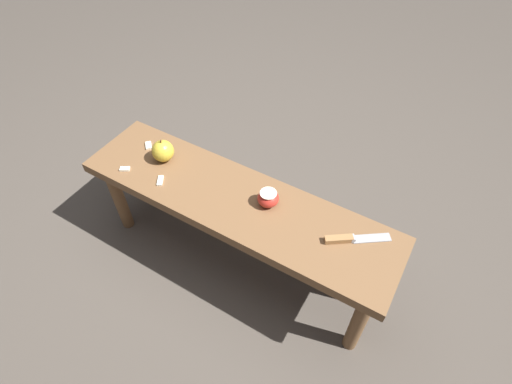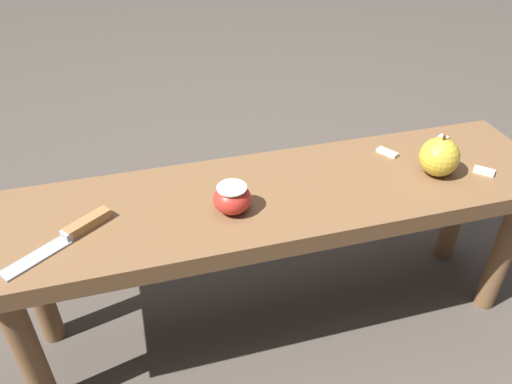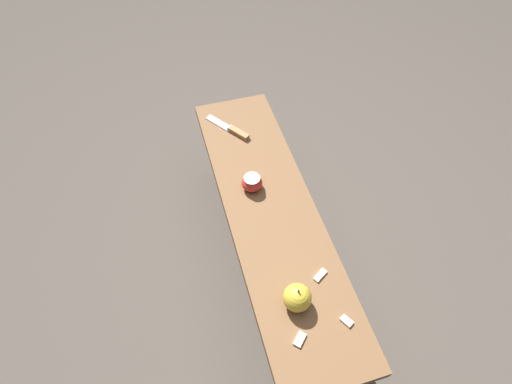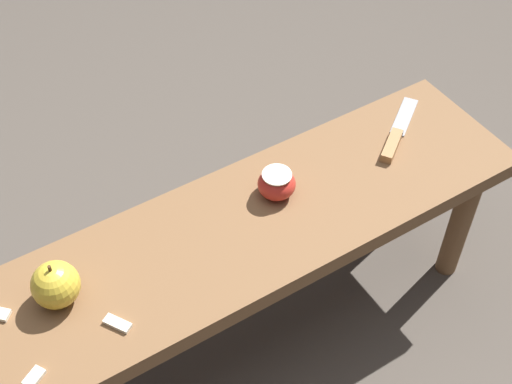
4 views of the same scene
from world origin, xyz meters
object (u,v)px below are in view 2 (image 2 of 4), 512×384
object	(u,v)px
knife	(74,232)
apple_cut	(232,198)
wooden_bench	(280,213)
apple_whole	(439,157)

from	to	relation	value
knife	apple_cut	xyz separation A→B (m)	(0.30, -0.00, 0.02)
wooden_bench	knife	world-z (taller)	knife
wooden_bench	knife	bearing A→B (deg)	-175.34
wooden_bench	apple_cut	bearing A→B (deg)	-161.44
apple_whole	apple_cut	xyz separation A→B (m)	(-0.46, -0.01, -0.01)
wooden_bench	apple_cut	size ratio (longest dim) A/B	15.98
wooden_bench	apple_whole	size ratio (longest dim) A/B	12.61
knife	apple_whole	bearing A→B (deg)	144.78
apple_whole	wooden_bench	bearing A→B (deg)	175.13
apple_whole	apple_cut	bearing A→B (deg)	-178.96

